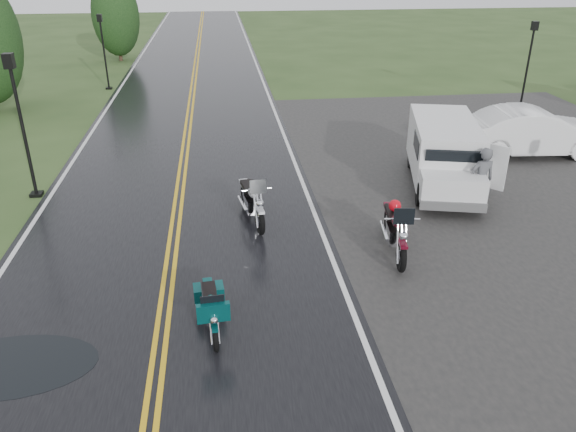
# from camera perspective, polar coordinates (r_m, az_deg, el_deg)

# --- Properties ---
(ground) EXTENTS (120.00, 120.00, 0.00)m
(ground) POSITION_cam_1_polar(r_m,az_deg,el_deg) (11.96, -12.38, -9.18)
(ground) COLOR #2D471E
(ground) RESTS_ON ground
(road) EXTENTS (8.00, 100.00, 0.04)m
(road) POSITION_cam_1_polar(r_m,az_deg,el_deg) (20.96, -10.42, 6.56)
(road) COLOR black
(road) RESTS_ON ground
(parking_pad) EXTENTS (14.00, 24.00, 0.03)m
(parking_pad) POSITION_cam_1_polar(r_m,az_deg,el_deg) (18.92, 24.27, 2.53)
(parking_pad) COLOR black
(parking_pad) RESTS_ON ground
(motorcycle_red) EXTENTS (1.25, 2.62, 1.49)m
(motorcycle_red) POSITION_cam_1_polar(r_m,az_deg,el_deg) (12.76, 11.55, -2.83)
(motorcycle_red) COLOR #510918
(motorcycle_red) RESTS_ON ground
(motorcycle_teal) EXTENTS (0.84, 1.93, 1.11)m
(motorcycle_teal) POSITION_cam_1_polar(r_m,az_deg,el_deg) (10.35, -7.48, -11.13)
(motorcycle_teal) COLOR #053B3C
(motorcycle_teal) RESTS_ON ground
(motorcycle_silver) EXTENTS (1.25, 2.54, 1.44)m
(motorcycle_silver) POSITION_cam_1_polar(r_m,az_deg,el_deg) (14.15, -2.88, 0.54)
(motorcycle_silver) COLOR #A8A9AF
(motorcycle_silver) RESTS_ON ground
(van_white) EXTENTS (3.10, 5.43, 2.01)m
(van_white) POSITION_cam_1_polar(r_m,az_deg,el_deg) (16.17, 13.57, 4.21)
(van_white) COLOR white
(van_white) RESTS_ON ground
(person_at_van) EXTENTS (0.69, 0.46, 1.86)m
(person_at_van) POSITION_cam_1_polar(r_m,az_deg,el_deg) (16.29, 19.02, 3.38)
(person_at_van) COLOR #4D4F53
(person_at_van) RESTS_ON ground
(sedan_white) EXTENTS (5.16, 2.14, 1.66)m
(sedan_white) POSITION_cam_1_polar(r_m,az_deg,el_deg) (21.75, 23.60, 7.78)
(sedan_white) COLOR white
(sedan_white) RESTS_ON ground
(lamp_post_near_left) EXTENTS (0.36, 0.36, 4.21)m
(lamp_post_near_left) POSITION_cam_1_polar(r_m,az_deg,el_deg) (17.76, -25.35, 8.12)
(lamp_post_near_left) COLOR black
(lamp_post_near_left) RESTS_ON ground
(lamp_post_far_left) EXTENTS (0.32, 0.32, 3.77)m
(lamp_post_far_left) POSITION_cam_1_polar(r_m,az_deg,el_deg) (31.32, -18.17, 15.54)
(lamp_post_far_left) COLOR black
(lamp_post_far_left) RESTS_ON ground
(lamp_post_far_right) EXTENTS (0.34, 0.34, 3.93)m
(lamp_post_far_right) POSITION_cam_1_polar(r_m,az_deg,el_deg) (27.68, 23.15, 13.76)
(lamp_post_far_right) COLOR black
(lamp_post_far_right) RESTS_ON ground
(tree_left_far) EXTENTS (2.98, 2.98, 4.59)m
(tree_left_far) POSITION_cam_1_polar(r_m,az_deg,el_deg) (39.47, -17.02, 18.13)
(tree_left_far) COLOR #1E3D19
(tree_left_far) RESTS_ON ground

